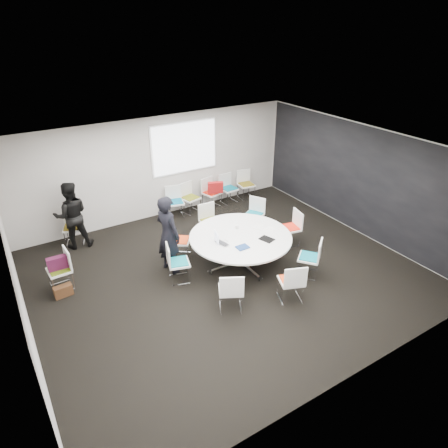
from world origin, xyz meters
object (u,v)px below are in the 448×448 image
chair_ring_f (231,297)px  chair_back_b (190,203)px  chair_ring_b (254,221)px  chair_ring_e (178,269)px  chair_ring_c (210,227)px  chair_back_e (246,190)px  chair_back_a (175,208)px  chair_ring_d (180,247)px  chair_spare_left (61,277)px  chair_person_back (74,233)px  chair_ring_a (290,234)px  laptop (223,242)px  chair_ring_g (291,288)px  maroon_bag (57,263)px  conference_table (240,243)px  brown_bag (63,291)px  chair_ring_h (309,264)px  chair_back_c (212,198)px  person_main (168,235)px  cup (237,227)px  chair_back_d (229,194)px  person_back (71,215)px

chair_ring_f → chair_back_b: bearing=100.6°
chair_ring_b → chair_ring_e: 2.89m
chair_ring_b → chair_ring_c: size_ratio=1.00×
chair_back_e → chair_back_a: bearing=8.0°
chair_ring_d → chair_spare_left: size_ratio=1.00×
chair_person_back → chair_back_a: bearing=-160.7°
chair_spare_left → chair_ring_a: bearing=-104.8°
chair_ring_c → laptop: bearing=72.3°
chair_back_b → chair_ring_g: bearing=75.0°
chair_back_b → maroon_bag: 4.40m
conference_table → chair_person_back: (-3.02, 2.96, -0.27)m
laptop → brown_bag: laptop is taller
chair_ring_d → chair_back_b: size_ratio=1.00×
chair_ring_h → chair_back_c: same height
conference_table → chair_ring_g: bearing=-85.4°
chair_ring_a → chair_ring_f: size_ratio=1.00×
chair_ring_f → chair_back_b: same height
chair_ring_e → chair_ring_f: size_ratio=1.00×
chair_ring_f → chair_person_back: size_ratio=1.00×
conference_table → chair_spare_left: bearing=162.3°
chair_ring_d → chair_ring_f: size_ratio=1.00×
chair_ring_b → maroon_bag: (-4.92, 0.02, 0.34)m
person_main → laptop: person_main is taller
chair_ring_c → chair_back_c: 1.82m
chair_ring_a → chair_back_e: (0.66, 2.91, 0.00)m
chair_ring_b → chair_back_e: same height
chair_ring_g → laptop: (-0.62, 1.57, 0.47)m
chair_ring_h → brown_bag: size_ratio=2.44×
chair_ring_h → chair_ring_b: bearing=46.7°
chair_ring_d → chair_ring_h: same height
conference_table → chair_spare_left: chair_spare_left is taller
cup → chair_person_back: bearing=140.0°
chair_back_b → person_main: person_main is taller
chair_ring_a → laptop: size_ratio=2.73×
chair_back_d → person_back: person_back is taller
chair_spare_left → person_main: 2.38m
chair_spare_left → cup: size_ratio=9.78×
chair_back_a → chair_person_back: bearing=13.2°
chair_ring_b → chair_ring_e: bearing=81.3°
chair_ring_c → chair_ring_f: same height
chair_back_e → person_main: 4.45m
chair_ring_f → laptop: size_ratio=2.73×
conference_table → chair_back_a: size_ratio=2.61×
chair_ring_e → chair_ring_d: bearing=168.4°
chair_ring_e → chair_back_e: 4.69m
chair_ring_e → chair_back_d: same height
conference_table → chair_ring_c: 1.47m
chair_ring_b → chair_back_a: bearing=8.8°
chair_ring_e → brown_bag: size_ratio=2.44×
chair_back_e → laptop: bearing=56.0°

